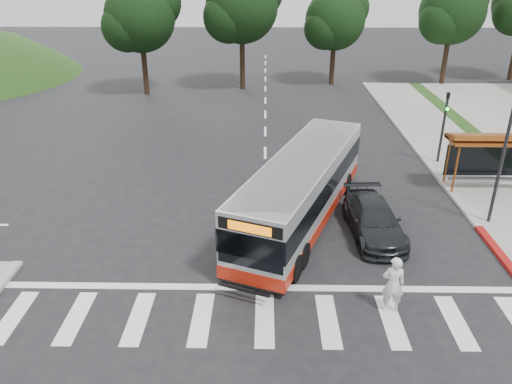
{
  "coord_description": "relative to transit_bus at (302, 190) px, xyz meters",
  "views": [
    {
      "loc": [
        -0.05,
        -17.54,
        10.31
      ],
      "look_at": [
        -0.38,
        1.1,
        1.6
      ],
      "focal_mm": 35.0,
      "sensor_mm": 36.0,
      "label": 1
    }
  ],
  "objects": [
    {
      "name": "bus_shelter",
      "position": [
        9.25,
        3.5,
        0.9
      ],
      "size": [
        4.2,
        1.6,
        2.86
      ],
      "color": "#924618",
      "rests_on": "sidewalk_east"
    },
    {
      "name": "tree_north_a",
      "position": [
        -3.47,
        24.46,
        5.47
      ],
      "size": [
        6.6,
        6.15,
        10.17
      ],
      "color": "black",
      "rests_on": "ground"
    },
    {
      "name": "curb_east",
      "position": [
        7.45,
        6.39,
        -1.38
      ],
      "size": [
        0.3,
        40.0,
        0.15
      ],
      "primitive_type": "cube",
      "color": "#9E9991",
      "rests_on": "ground"
    },
    {
      "name": "pedestrian",
      "position": [
        2.5,
        -6.04,
        -0.46
      ],
      "size": [
        0.75,
        0.52,
        1.99
      ],
      "primitive_type": "imported",
      "rotation": [
        0.0,
        0.0,
        3.09
      ],
      "color": "silver",
      "rests_on": "ground"
    },
    {
      "name": "traffic_signal_ne_short",
      "position": [
        8.05,
        6.88,
        1.02
      ],
      "size": [
        0.18,
        0.37,
        4.0
      ],
      "color": "black",
      "rests_on": "ground"
    },
    {
      "name": "tree_ne_a",
      "position": [
        14.52,
        26.46,
        4.94
      ],
      "size": [
        6.16,
        5.74,
        9.3
      ],
      "color": "black",
      "rests_on": "parking_lot"
    },
    {
      "name": "ground",
      "position": [
        -1.55,
        -1.61,
        -1.46
      ],
      "size": [
        140.0,
        140.0,
        0.0
      ],
      "primitive_type": "plane",
      "color": "black",
      "rests_on": "ground"
    },
    {
      "name": "sidewalk_east",
      "position": [
        9.45,
        6.39,
        -1.4
      ],
      "size": [
        4.0,
        40.0,
        0.12
      ],
      "primitive_type": "cube",
      "color": "gray",
      "rests_on": "ground"
    },
    {
      "name": "crosswalk_ladder",
      "position": [
        -1.55,
        -6.61,
        -1.45
      ],
      "size": [
        18.0,
        2.6,
        0.01
      ],
      "primitive_type": "cube",
      "color": "silver",
      "rests_on": "ground"
    },
    {
      "name": "dark_sedan",
      "position": [
        2.89,
        -1.12,
        -0.77
      ],
      "size": [
        2.21,
        4.83,
        1.37
      ],
      "primitive_type": "imported",
      "rotation": [
        0.0,
        0.0,
        0.06
      ],
      "color": "#212527",
      "rests_on": "ground"
    },
    {
      "name": "tree_north_b",
      "position": [
        4.52,
        26.45,
        4.21
      ],
      "size": [
        5.72,
        5.33,
        8.43
      ],
      "color": "black",
      "rests_on": "ground"
    },
    {
      "name": "tree_north_c",
      "position": [
        -11.48,
        22.46,
        4.84
      ],
      "size": [
        6.16,
        5.74,
        9.3
      ],
      "color": "black",
      "rests_on": "ground"
    },
    {
      "name": "curb_east_red",
      "position": [
        7.45,
        -3.61,
        -1.38
      ],
      "size": [
        0.32,
        6.0,
        0.15
      ],
      "primitive_type": "cube",
      "color": "maroon",
      "rests_on": "ground"
    },
    {
      "name": "transit_bus",
      "position": [
        0.0,
        0.0,
        0.0
      ],
      "size": [
        6.37,
        11.38,
        2.91
      ],
      "primitive_type": null,
      "rotation": [
        0.0,
        0.0,
        -0.37
      ],
      "color": "#AEB0B2",
      "rests_on": "ground"
    },
    {
      "name": "traffic_signal_ne_tall",
      "position": [
        8.05,
        -0.11,
        2.42
      ],
      "size": [
        0.18,
        0.37,
        6.5
      ],
      "color": "black",
      "rests_on": "ground"
    }
  ]
}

